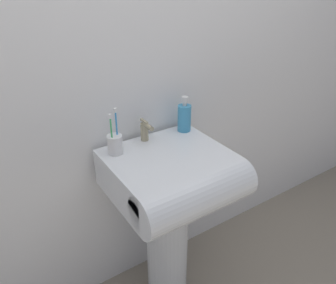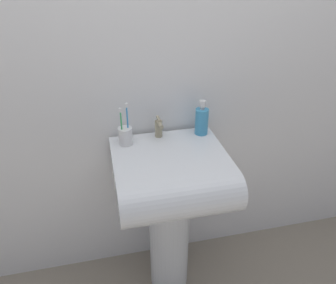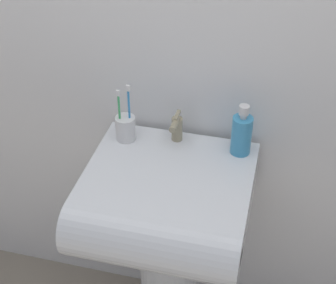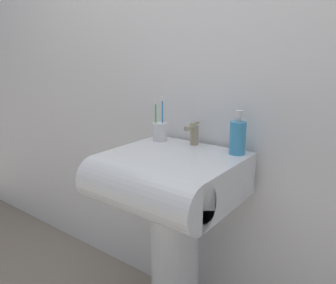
% 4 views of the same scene
% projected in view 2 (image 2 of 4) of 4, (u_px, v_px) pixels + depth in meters
% --- Properties ---
extents(ground_plane, '(6.00, 6.00, 0.00)m').
position_uv_depth(ground_plane, '(169.00, 278.00, 1.93)').
color(ground_plane, gray).
rests_on(ground_plane, ground).
extents(wall_back, '(5.00, 0.05, 2.40)m').
position_uv_depth(wall_back, '(157.00, 66.00, 1.55)').
color(wall_back, white).
rests_on(wall_back, ground).
extents(sink_pedestal, '(0.21, 0.21, 0.69)m').
position_uv_depth(sink_pedestal, '(169.00, 236.00, 1.76)').
color(sink_pedestal, white).
rests_on(sink_pedestal, ground).
extents(sink_basin, '(0.52, 0.51, 0.18)m').
position_uv_depth(sink_basin, '(172.00, 177.00, 1.49)').
color(sink_basin, white).
rests_on(sink_basin, sink_pedestal).
extents(faucet, '(0.04, 0.10, 0.10)m').
position_uv_depth(faucet, '(159.00, 127.00, 1.60)').
color(faucet, tan).
rests_on(faucet, sink_basin).
extents(toothbrush_cup, '(0.07, 0.07, 0.21)m').
position_uv_depth(toothbrush_cup, '(125.00, 135.00, 1.55)').
color(toothbrush_cup, white).
rests_on(toothbrush_cup, sink_basin).
extents(soap_bottle, '(0.07, 0.07, 0.18)m').
position_uv_depth(soap_bottle, '(202.00, 121.00, 1.62)').
color(soap_bottle, '#3F99CC').
rests_on(soap_bottle, sink_basin).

